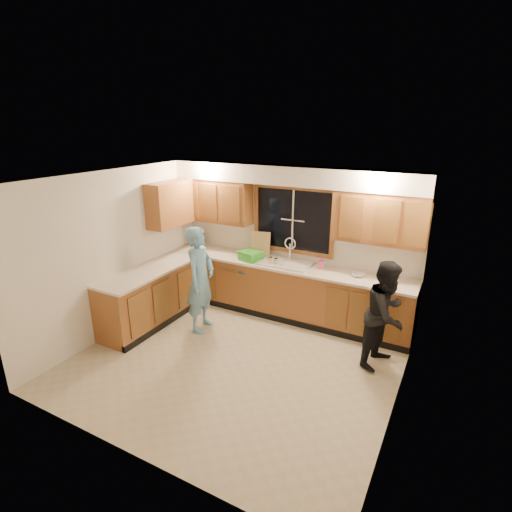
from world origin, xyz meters
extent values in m
plane|color=#C3B596|center=(0.00, 0.00, 0.00)|extent=(4.20, 4.20, 0.00)
plane|color=silver|center=(0.00, 0.00, 2.50)|extent=(4.20, 4.20, 0.00)
plane|color=white|center=(0.00, 1.90, 1.25)|extent=(4.20, 0.00, 4.20)
plane|color=white|center=(-2.10, 0.00, 1.25)|extent=(0.00, 3.80, 3.80)
plane|color=white|center=(2.10, 0.00, 1.25)|extent=(0.00, 3.80, 3.80)
cube|color=#9A5B2C|center=(0.00, 1.60, 0.44)|extent=(4.20, 0.60, 0.88)
cube|color=#9A5B2C|center=(-1.80, 0.35, 0.44)|extent=(0.60, 1.90, 0.88)
cube|color=beige|center=(0.00, 1.58, 0.90)|extent=(4.20, 0.63, 0.04)
cube|color=beige|center=(-1.79, 0.35, 0.90)|extent=(0.63, 1.90, 0.04)
cube|color=#9A5B2C|center=(-1.43, 1.73, 1.83)|extent=(1.35, 0.33, 0.75)
cube|color=#9A5B2C|center=(1.43, 1.73, 1.83)|extent=(1.35, 0.33, 0.75)
cube|color=#9A5B2C|center=(-1.94, 1.12, 1.83)|extent=(0.33, 0.90, 0.75)
cube|color=white|center=(0.00, 1.72, 2.35)|extent=(4.20, 0.35, 0.30)
cube|color=black|center=(0.00, 1.90, 1.60)|extent=(1.30, 0.01, 1.00)
cube|color=#9A5B2C|center=(0.00, 1.89, 2.14)|extent=(1.44, 0.03, 0.07)
cube|color=#9A5B2C|center=(0.00, 1.89, 1.07)|extent=(1.44, 0.03, 0.07)
cube|color=#9A5B2C|center=(-0.69, 1.89, 1.60)|extent=(0.07, 0.03, 1.00)
cube|color=#9A5B2C|center=(0.69, 1.89, 1.60)|extent=(0.07, 0.03, 1.00)
cube|color=silver|center=(0.00, 1.60, 0.93)|extent=(0.86, 0.52, 0.03)
cube|color=silver|center=(-0.21, 1.60, 0.84)|extent=(0.38, 0.42, 0.18)
cube|color=silver|center=(0.21, 1.60, 0.84)|extent=(0.38, 0.42, 0.18)
cylinder|color=silver|center=(0.00, 1.80, 1.08)|extent=(0.04, 0.04, 0.28)
torus|color=silver|center=(0.00, 1.80, 1.22)|extent=(0.21, 0.03, 0.21)
cube|color=white|center=(-0.85, 1.59, 0.41)|extent=(0.60, 0.56, 0.82)
cube|color=white|center=(-1.80, -0.22, 0.45)|extent=(0.58, 0.75, 0.90)
imported|color=#6AA4C9|center=(-0.95, 0.55, 0.84)|extent=(0.48, 0.66, 1.68)
imported|color=black|center=(1.78, 0.91, 0.74)|extent=(0.73, 0.84, 1.47)
cube|color=brown|center=(-1.76, 1.70, 1.04)|extent=(0.15, 0.13, 0.24)
cube|color=tan|center=(-0.53, 1.74, 1.14)|extent=(0.35, 0.20, 0.43)
cube|color=green|center=(-0.59, 1.51, 1.00)|extent=(0.40, 0.38, 0.15)
imported|color=#E55799|center=(0.59, 1.69, 1.01)|extent=(0.11, 0.11, 0.19)
imported|color=silver|center=(1.20, 1.62, 0.94)|extent=(0.24, 0.24, 0.05)
cylinder|color=beige|center=(-0.20, 1.44, 0.98)|extent=(0.09, 0.09, 0.13)
cylinder|color=beige|center=(-0.11, 1.49, 0.98)|extent=(0.07, 0.07, 0.11)
camera|label=1|loc=(2.50, -4.08, 3.16)|focal=28.00mm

